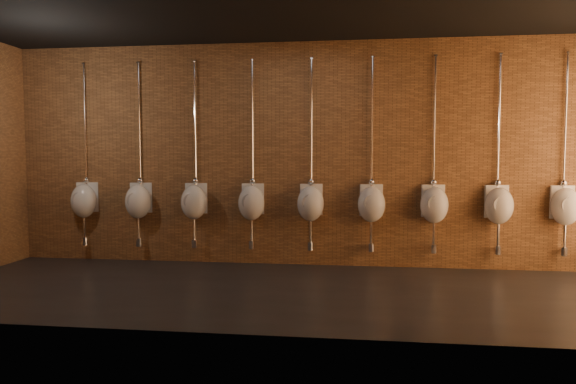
% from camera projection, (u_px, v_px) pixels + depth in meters
% --- Properties ---
extents(ground, '(8.50, 8.50, 0.00)m').
position_uv_depth(ground, '(287.00, 291.00, 6.00)').
color(ground, black).
rests_on(ground, ground).
extents(room_shell, '(8.54, 3.04, 3.22)m').
position_uv_depth(room_shell, '(287.00, 118.00, 5.86)').
color(room_shell, black).
rests_on(room_shell, ground).
extents(urinal_0, '(0.43, 0.39, 2.72)m').
position_uv_depth(urinal_0, '(84.00, 200.00, 7.69)').
color(urinal_0, silver).
rests_on(urinal_0, ground).
extents(urinal_1, '(0.43, 0.39, 2.72)m').
position_uv_depth(urinal_1, '(138.00, 201.00, 7.58)').
color(urinal_1, silver).
rests_on(urinal_1, ground).
extents(urinal_2, '(0.43, 0.39, 2.72)m').
position_uv_depth(urinal_2, '(194.00, 201.00, 7.48)').
color(urinal_2, silver).
rests_on(urinal_2, ground).
extents(urinal_3, '(0.43, 0.39, 2.72)m').
position_uv_depth(urinal_3, '(251.00, 202.00, 7.37)').
color(urinal_3, silver).
rests_on(urinal_3, ground).
extents(urinal_4, '(0.43, 0.39, 2.72)m').
position_uv_depth(urinal_4, '(311.00, 202.00, 7.26)').
color(urinal_4, silver).
rests_on(urinal_4, ground).
extents(urinal_5, '(0.43, 0.39, 2.72)m').
position_uv_depth(urinal_5, '(371.00, 203.00, 7.16)').
color(urinal_5, silver).
rests_on(urinal_5, ground).
extents(urinal_6, '(0.43, 0.39, 2.72)m').
position_uv_depth(urinal_6, '(434.00, 204.00, 7.05)').
color(urinal_6, silver).
rests_on(urinal_6, ground).
extents(urinal_7, '(0.43, 0.39, 2.72)m').
position_uv_depth(urinal_7, '(499.00, 205.00, 6.94)').
color(urinal_7, silver).
rests_on(urinal_7, ground).
extents(urinal_8, '(0.43, 0.39, 2.72)m').
position_uv_depth(urinal_8, '(565.00, 205.00, 6.84)').
color(urinal_8, silver).
rests_on(urinal_8, ground).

